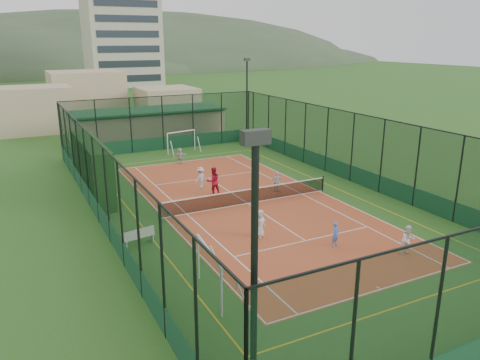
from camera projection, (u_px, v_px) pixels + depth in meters
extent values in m
plane|color=#2F6121|center=(248.00, 204.00, 29.57)|extent=(300.00, 300.00, 0.00)
cube|color=#A54324|center=(248.00, 204.00, 29.57)|extent=(11.17, 23.97, 0.01)
cube|color=beige|center=(120.00, 15.00, 100.48)|extent=(15.00, 12.00, 30.00)
cube|color=black|center=(92.00, 168.00, 30.85)|extent=(1.25, 8.32, 3.64)
imported|color=silver|center=(260.00, 223.00, 24.39)|extent=(0.87, 0.74, 1.50)
imported|color=#5381ED|center=(336.00, 234.00, 23.32)|extent=(0.55, 0.46, 1.28)
imported|color=white|center=(408.00, 240.00, 22.38)|extent=(0.83, 0.71, 1.48)
imported|color=silver|center=(200.00, 178.00, 32.42)|extent=(1.12, 0.91, 1.51)
imported|color=silver|center=(277.00, 182.00, 31.62)|extent=(0.89, 0.61, 1.41)
imported|color=silver|center=(180.00, 156.00, 38.95)|extent=(1.29, 0.68, 1.33)
imported|color=red|center=(213.00, 181.00, 30.96)|extent=(0.93, 0.72, 1.90)
sphere|color=#CCE033|center=(275.00, 188.00, 32.56)|extent=(0.07, 0.07, 0.07)
sphere|color=#CCE033|center=(241.00, 195.00, 31.15)|extent=(0.07, 0.07, 0.07)
sphere|color=#CCE033|center=(208.00, 201.00, 29.86)|extent=(0.07, 0.07, 0.07)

